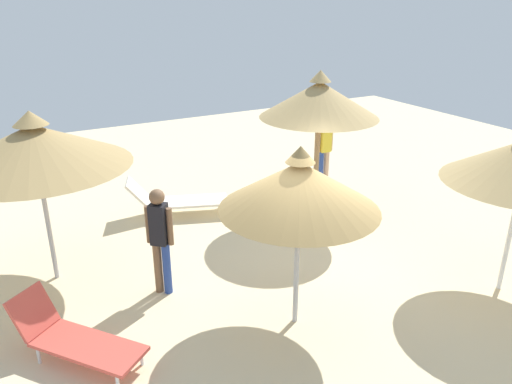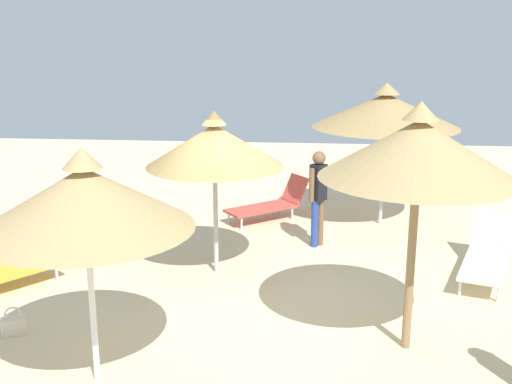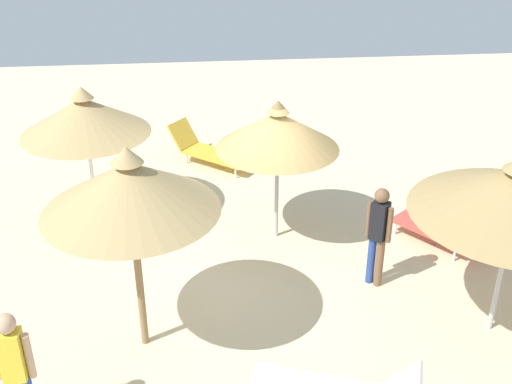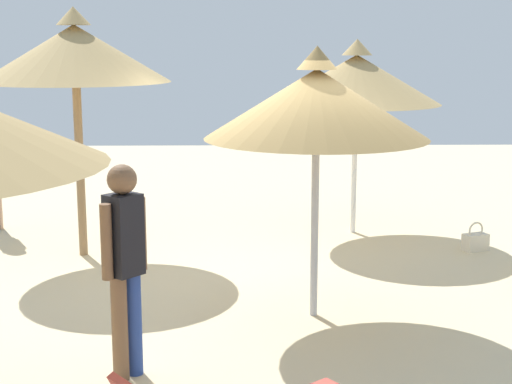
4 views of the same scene
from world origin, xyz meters
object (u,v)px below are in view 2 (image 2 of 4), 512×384
Objects in this scene: parasol_umbrella_center at (418,149)px; handbag at (14,325)px; parasol_umbrella_far_left at (386,110)px; parasol_umbrella_near_left at (85,198)px; person_standing_edge at (318,193)px; parasol_umbrella_far_right at (214,145)px; lounge_chair_near_right at (487,254)px; lounge_chair_back at (271,203)px.

parasol_umbrella_center reaches higher than handbag.
parasol_umbrella_far_left is at bearing 87.88° from parasol_umbrella_center.
parasol_umbrella_near_left is 1.54× the size of person_standing_edge.
handbag is (-2.31, -2.34, -1.97)m from parasol_umbrella_far_right.
lounge_chair_near_right reaches higher than handbag.
person_standing_edge reaches higher than lounge_chair_near_right.
parasol_umbrella_far_left reaches higher than person_standing_edge.
lounge_chair_back is (0.69, 2.93, -1.75)m from parasol_umbrella_far_right.
parasol_umbrella_far_left is 1.63× the size of person_standing_edge.
parasol_umbrella_near_left is 7.05× the size of handbag.
parasol_umbrella_near_left is at bearing -162.90° from parasol_umbrella_center.
parasol_umbrella_near_left is at bearing -117.73° from person_standing_edge.
parasol_umbrella_near_left is 5.49m from person_standing_edge.
lounge_chair_back is (-3.63, 2.71, -0.02)m from lounge_chair_near_right.
lounge_chair_back reaches higher than handbag.
handbag is at bearing -158.92° from lounge_chair_near_right.
parasol_umbrella_far_left reaches higher than parasol_umbrella_near_left.
parasol_umbrella_center is at bearing 1.12° from handbag.
parasol_umbrella_far_right is at bearing -139.25° from person_standing_edge.
person_standing_edge is (1.63, 1.41, -1.10)m from parasol_umbrella_far_right.
parasol_umbrella_far_right is 3.48m from lounge_chair_back.
person_standing_edge is at bearing -58.20° from lounge_chair_back.
parasol_umbrella_center is 5.96m from lounge_chair_back.
handbag is (-6.63, -2.56, -0.24)m from lounge_chair_near_right.
parasol_umbrella_center is 3.77m from parasol_umbrella_near_left.
parasol_umbrella_near_left reaches higher than person_standing_edge.
parasol_umbrella_center reaches higher than lounge_chair_back.
parasol_umbrella_far_left is 3.54m from lounge_chair_near_right.
parasol_umbrella_near_left is (-3.59, -1.10, -0.36)m from parasol_umbrella_center.
parasol_umbrella_center is 1.76× the size of person_standing_edge.
parasol_umbrella_far_left is (2.91, 2.83, 0.19)m from parasol_umbrella_far_right.
parasol_umbrella_center is 4.10m from person_standing_edge.
parasol_umbrella_center reaches higher than parasol_umbrella_near_left.
parasol_umbrella_far_left is 7.45× the size of handbag.
parasol_umbrella_far_right is 1.51× the size of person_standing_edge.
person_standing_edge is (0.94, -1.52, 0.65)m from lounge_chair_back.
parasol_umbrella_far_right is at bearing 75.49° from parasol_umbrella_near_left.
parasol_umbrella_far_left is 1.31× the size of lounge_chair_near_right.
parasol_umbrella_far_right is at bearing -177.13° from lounge_chair_near_right.
parasol_umbrella_far_right is 3.46m from parasol_umbrella_near_left.
parasol_umbrella_far_right is 0.92× the size of parasol_umbrella_far_left.
lounge_chair_near_right is 5.69× the size of handbag.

